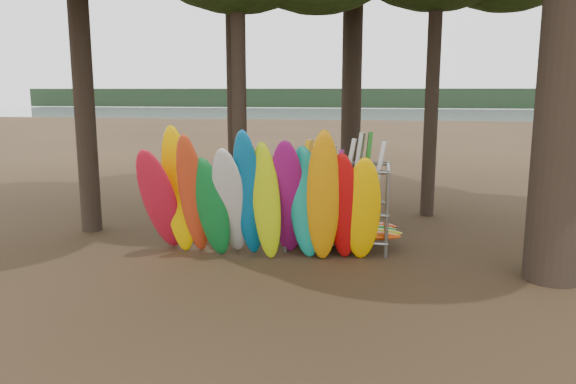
# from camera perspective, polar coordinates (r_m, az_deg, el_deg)

# --- Properties ---
(ground) EXTENTS (120.00, 120.00, 0.00)m
(ground) POSITION_cam_1_polar(r_m,az_deg,el_deg) (11.60, 1.17, -8.21)
(ground) COLOR #47331E
(ground) RESTS_ON ground
(lake) EXTENTS (160.00, 160.00, 0.00)m
(lake) POSITION_cam_1_polar(r_m,az_deg,el_deg) (70.99, 8.78, 7.22)
(lake) COLOR gray
(lake) RESTS_ON ground
(far_shore) EXTENTS (160.00, 4.00, 4.00)m
(far_shore) POSITION_cam_1_polar(r_m,az_deg,el_deg) (120.90, 9.41, 9.38)
(far_shore) COLOR black
(far_shore) RESTS_ON ground
(kayak_row) EXTENTS (5.33, 2.10, 3.10)m
(kayak_row) POSITION_cam_1_polar(r_m,az_deg,el_deg) (12.05, -3.04, -0.99)
(kayak_row) COLOR red
(kayak_row) RESTS_ON ground
(storage_rack) EXTENTS (3.04, 1.50, 2.75)m
(storage_rack) POSITION_cam_1_polar(r_m,az_deg,el_deg) (13.39, 5.14, -1.63)
(storage_rack) COLOR gray
(storage_rack) RESTS_ON ground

